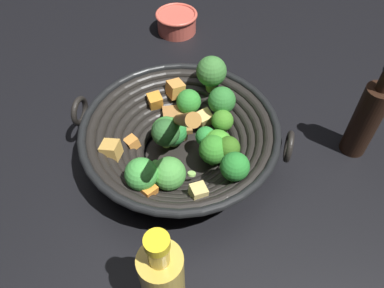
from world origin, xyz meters
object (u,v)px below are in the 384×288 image
object	(u,v)px
soy_sauce_bottle	(367,119)
cooking_oil_bottle	(163,281)
prep_bowl	(177,22)
wok	(182,137)

from	to	relation	value
soy_sauce_bottle	cooking_oil_bottle	bearing A→B (deg)	162.72
cooking_oil_bottle	prep_bowl	distance (m)	0.68
wok	cooking_oil_bottle	world-z (taller)	wok
cooking_oil_bottle	prep_bowl	size ratio (longest dim) A/B	1.87
soy_sauce_bottle	cooking_oil_bottle	distance (m)	0.44
wok	prep_bowl	xyz separation A→B (m)	(0.33, 0.24, -0.03)
wok	soy_sauce_bottle	size ratio (longest dim) A/B	1.86
wok	prep_bowl	distance (m)	0.41
soy_sauce_bottle	cooking_oil_bottle	size ratio (longest dim) A/B	1.02
wok	prep_bowl	world-z (taller)	wok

